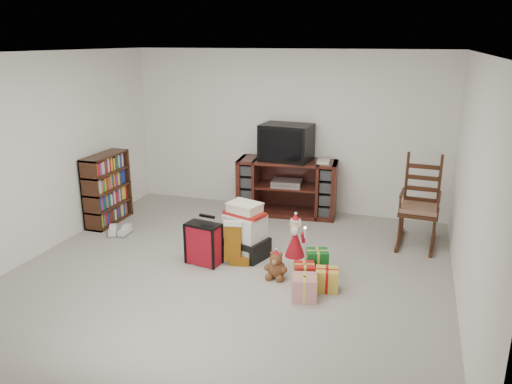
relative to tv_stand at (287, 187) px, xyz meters
The scene contains 13 objects.
room 2.35m from the tv_stand, 92.81° to the right, with size 5.01×5.01×2.51m.
tv_stand is the anchor object (origin of this frame).
bookshelf 2.71m from the tv_stand, 154.09° to the right, with size 0.28×0.85×1.04m.
rocking_chair 2.04m from the tv_stand, 16.42° to the right, with size 0.55×0.86×1.25m.
gift_pile 1.73m from the tv_stand, 93.18° to the right, with size 0.65×0.55×0.69m.
red_suitcase 2.15m from the tv_stand, 103.38° to the right, with size 0.43×0.27×0.61m.
stocking 1.99m from the tv_stand, 94.72° to the right, with size 0.26×0.11×0.55m, color #0F6C0C, non-canonical shape.
teddy_bear 2.24m from the tv_stand, 78.43° to the right, with size 0.21×0.19×0.32m.
santa_figurine 1.70m from the tv_stand, 71.90° to the right, with size 0.29×0.28×0.60m.
mrs_claus_figurine 1.37m from the tv_stand, 104.27° to the right, with size 0.30×0.29×0.62m.
sneaker_pair 2.60m from the tv_stand, 141.53° to the right, with size 0.34×0.28×0.09m.
gift_cluster 2.41m from the tv_stand, 69.16° to the right, with size 0.51×0.78×0.24m.
crt_television 0.71m from the tv_stand, behind, with size 0.79×0.60×0.55m.
Camera 1 is at (1.94, -5.00, 2.63)m, focal length 35.00 mm.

